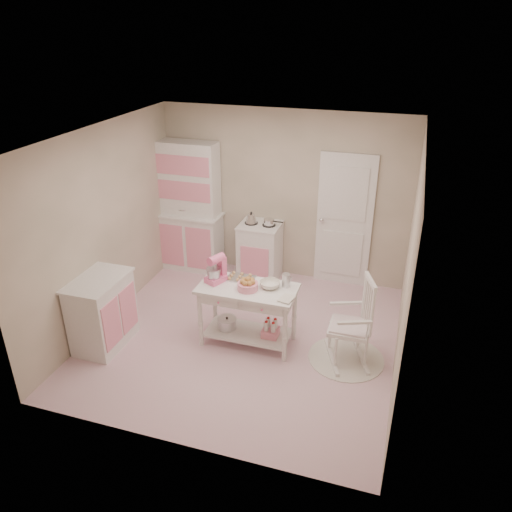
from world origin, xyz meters
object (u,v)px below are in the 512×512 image
at_px(hutch, 188,207).
at_px(base_cabinet, 102,312).
at_px(work_table, 248,315).
at_px(rocking_chair, 350,320).
at_px(stand_mixer, 215,269).
at_px(stove, 260,251).
at_px(bread_basket, 248,286).

height_order(hutch, base_cabinet, hutch).
bearing_deg(work_table, hutch, 131.82).
relative_size(rocking_chair, stand_mixer, 3.24).
bearing_deg(base_cabinet, hutch, 86.32).
distance_m(stove, work_table, 1.74).
bearing_deg(stove, hutch, 177.61).
bearing_deg(bread_basket, work_table, 111.80).
relative_size(base_cabinet, rocking_chair, 0.84).
height_order(base_cabinet, rocking_chair, rocking_chair).
relative_size(base_cabinet, bread_basket, 3.68).
bearing_deg(work_table, stove, 102.12).
bearing_deg(rocking_chair, stand_mixer, 159.28).
relative_size(hutch, work_table, 1.73).
height_order(stove, work_table, stove).
height_order(work_table, stand_mixer, stand_mixer).
height_order(hutch, stand_mixer, hutch).
bearing_deg(hutch, stand_mixer, -56.49).
xyz_separation_m(base_cabinet, rocking_chair, (2.96, 0.59, 0.09)).
bearing_deg(stand_mixer, bread_basket, 15.68).
bearing_deg(rocking_chair, base_cabinet, 170.24).
distance_m(stove, rocking_chair, 2.32).
bearing_deg(hutch, rocking_chair, -31.40).
bearing_deg(stand_mixer, stove, 112.84).
xyz_separation_m(base_cabinet, work_table, (1.71, 0.56, -0.06)).
relative_size(hutch, stand_mixer, 6.12).
distance_m(hutch, rocking_chair, 3.34).
distance_m(hutch, bread_basket, 2.41).
distance_m(base_cabinet, work_table, 1.80).
bearing_deg(base_cabinet, stove, 59.19).
relative_size(stove, bread_basket, 3.68).
height_order(rocking_chair, stand_mixer, stand_mixer).
height_order(hutch, work_table, hutch).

